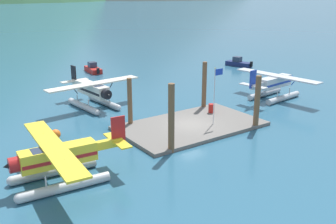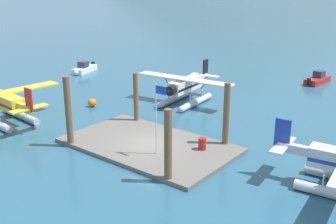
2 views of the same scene
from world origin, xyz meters
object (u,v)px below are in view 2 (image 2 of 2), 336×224
at_px(seaplane_yellow_port_aft, 6,105).
at_px(boat_red_open_north, 318,79).
at_px(flagpole, 157,110).
at_px(fuel_drum, 202,144).
at_px(mooring_buoy, 92,103).
at_px(boat_white_open_west, 84,69).
at_px(seaplane_cream_bow_left, 185,88).

bearing_deg(seaplane_yellow_port_aft, boat_red_open_north, 61.99).
relative_size(flagpole, fuel_drum, 5.90).
bearing_deg(mooring_buoy, fuel_drum, -10.15).
distance_m(flagpole, boat_white_open_west, 30.01).
xyz_separation_m(flagpole, seaplane_cream_bow_left, (-6.36, 12.00, -2.01)).
relative_size(mooring_buoy, boat_white_open_west, 0.18).
xyz_separation_m(fuel_drum, seaplane_cream_bow_left, (-8.33, 9.33, 0.84)).
bearing_deg(flagpole, boat_red_open_north, 87.48).
height_order(seaplane_yellow_port_aft, boat_red_open_north, seaplane_yellow_port_aft).
height_order(boat_white_open_west, boat_red_open_north, same).
distance_m(mooring_buoy, boat_white_open_west, 16.16).
distance_m(seaplane_cream_bow_left, seaplane_yellow_port_aft, 16.95).
bearing_deg(boat_white_open_west, seaplane_yellow_port_aft, -59.71).
relative_size(seaplane_yellow_port_aft, boat_red_open_north, 2.15).
bearing_deg(fuel_drum, boat_red_open_north, 91.53).
xyz_separation_m(fuel_drum, seaplane_yellow_port_aft, (-17.32, -5.04, 0.84)).
xyz_separation_m(mooring_buoy, seaplane_cream_bow_left, (6.54, 6.66, 1.15)).
bearing_deg(flagpole, seaplane_yellow_port_aft, -171.21).
xyz_separation_m(seaplane_cream_bow_left, boat_white_open_west, (-19.29, 3.26, -1.09)).
bearing_deg(seaplane_yellow_port_aft, flagpole, 8.79).
xyz_separation_m(flagpole, fuel_drum, (1.97, 2.67, -2.84)).
height_order(mooring_buoy, boat_white_open_west, boat_white_open_west).
bearing_deg(fuel_drum, mooring_buoy, 169.85).
relative_size(fuel_drum, boat_red_open_north, 0.18).
height_order(mooring_buoy, seaplane_yellow_port_aft, seaplane_yellow_port_aft).
distance_m(seaplane_yellow_port_aft, boat_white_open_west, 20.44).
xyz_separation_m(flagpole, boat_red_open_north, (1.27, 28.88, -3.10)).
xyz_separation_m(fuel_drum, boat_red_open_north, (-0.70, 26.21, -0.25)).
relative_size(flagpole, boat_white_open_west, 1.10).
height_order(flagpole, seaplane_cream_bow_left, flagpole).
height_order(seaplane_yellow_port_aft, boat_white_open_west, seaplane_yellow_port_aft).
distance_m(fuel_drum, seaplane_yellow_port_aft, 18.06).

